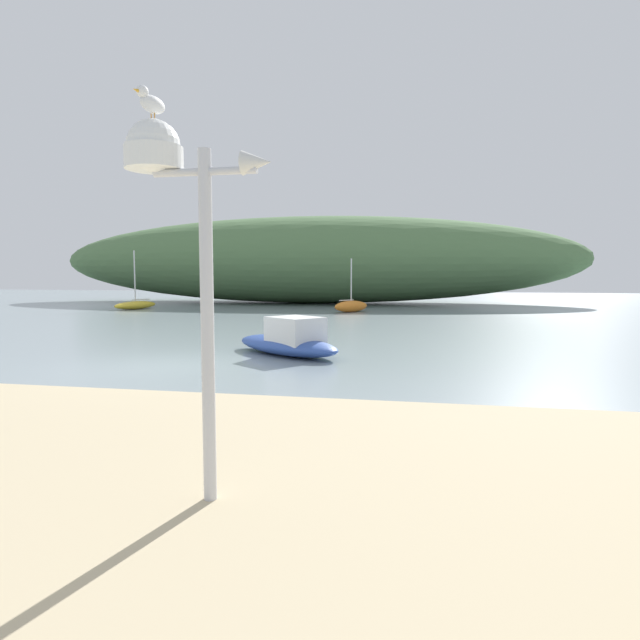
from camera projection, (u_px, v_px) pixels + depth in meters
ground_plane at (168, 366)px, 13.29m from camera, size 120.00×120.00×0.00m
distant_hill at (309, 260)px, 43.18m from camera, size 42.92×11.86×6.96m
mast_structure at (171, 188)px, 4.75m from camera, size 1.35×0.52×3.45m
seagull_on_radar at (151, 102)px, 4.70m from camera, size 0.20×0.37×0.26m
motorboat_by_sandbar at (289, 341)px, 15.11m from camera, size 4.08×3.57×1.10m
sailboat_far_right at (351, 306)px, 32.56m from camera, size 2.33×2.64×3.27m
sailboat_near_shore at (136, 305)px, 35.32m from camera, size 1.94×3.69×3.88m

